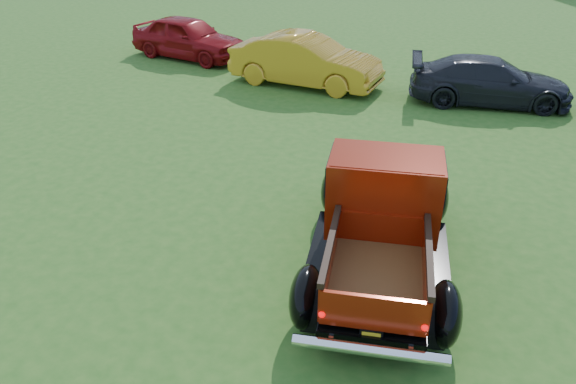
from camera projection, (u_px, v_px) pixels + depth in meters
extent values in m
plane|color=#275317|center=(306.00, 253.00, 9.41)|extent=(120.00, 120.00, 0.00)
cylinder|color=black|center=(312.00, 304.00, 7.66)|extent=(0.36, 0.81, 0.78)
cylinder|color=black|center=(436.00, 319.00, 7.39)|extent=(0.36, 0.81, 0.78)
cylinder|color=black|center=(338.00, 196.00, 10.35)|extent=(0.36, 0.81, 0.78)
cylinder|color=black|center=(430.00, 204.00, 10.07)|extent=(0.36, 0.81, 0.78)
cube|color=black|center=(379.00, 243.00, 8.89)|extent=(2.10, 4.73, 0.19)
cube|color=maroon|center=(385.00, 176.00, 10.08)|extent=(1.87, 1.71, 0.60)
cube|color=silver|center=(387.00, 159.00, 10.73)|extent=(1.54, 0.31, 0.49)
cube|color=maroon|center=(384.00, 193.00, 8.83)|extent=(1.89, 1.39, 1.26)
cube|color=black|center=(386.00, 173.00, 8.67)|extent=(1.91, 1.30, 0.49)
cube|color=maroon|center=(387.00, 158.00, 8.54)|extent=(1.80, 1.28, 0.08)
cube|color=brown|center=(376.00, 281.00, 7.76)|extent=(1.62, 2.13, 0.05)
cube|color=maroon|center=(330.00, 261.00, 7.75)|extent=(0.37, 1.93, 0.51)
cube|color=maroon|center=(427.00, 272.00, 7.53)|extent=(0.37, 1.93, 0.51)
cube|color=maroon|center=(381.00, 229.00, 8.48)|extent=(1.30, 0.26, 0.51)
cube|color=maroon|center=(373.00, 313.00, 6.80)|extent=(1.30, 0.27, 0.51)
cube|color=black|center=(330.00, 243.00, 7.60)|extent=(0.41, 1.93, 0.09)
cube|color=black|center=(429.00, 253.00, 7.39)|extent=(0.41, 1.93, 0.09)
ellipsoid|color=black|center=(306.00, 296.00, 7.62)|extent=(0.61, 1.09, 0.86)
ellipsoid|color=black|center=(445.00, 314.00, 7.32)|extent=(0.61, 1.09, 0.86)
ellipsoid|color=black|center=(333.00, 190.00, 10.31)|extent=(0.61, 1.09, 0.86)
ellipsoid|color=black|center=(436.00, 199.00, 10.00)|extent=(0.61, 1.09, 0.86)
cube|color=black|center=(321.00, 245.00, 9.05)|extent=(0.64, 2.06, 0.06)
cube|color=black|center=(438.00, 257.00, 8.75)|extent=(0.64, 2.06, 0.06)
cylinder|color=silver|center=(370.00, 350.00, 6.77)|extent=(1.90, 0.47, 0.16)
cube|color=black|center=(371.00, 335.00, 6.92)|extent=(0.29, 0.06, 0.15)
cube|color=gold|center=(371.00, 336.00, 6.91)|extent=(0.23, 0.05, 0.10)
sphere|color=#CC0505|center=(322.00, 314.00, 6.92)|extent=(0.09, 0.09, 0.09)
sphere|color=#CC0505|center=(425.00, 328.00, 6.72)|extent=(0.09, 0.09, 0.09)
imported|color=maroon|center=(188.00, 37.00, 19.85)|extent=(4.51, 2.49, 1.45)
imported|color=#C7891A|center=(306.00, 61.00, 17.06)|extent=(4.73, 2.01, 1.52)
imported|color=black|center=(490.00, 81.00, 15.66)|extent=(4.63, 2.47, 1.28)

